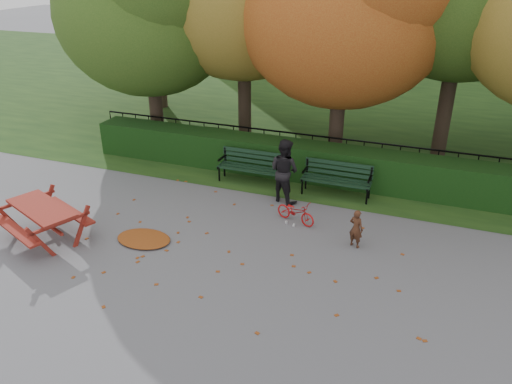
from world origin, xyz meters
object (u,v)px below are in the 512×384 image
(tree_a, at_px, (151,0))
(child, at_px, (356,228))
(bicycle, at_px, (296,212))
(bench_right, at_px, (337,177))
(bench_left, at_px, (251,164))
(adult, at_px, (284,171))
(picnic_table, at_px, (42,214))

(tree_a, bearing_deg, child, -30.61)
(bicycle, bearing_deg, bench_right, 1.43)
(tree_a, distance_m, bench_left, 5.89)
(child, bearing_deg, bench_right, -46.94)
(adult, height_order, bicycle, adult)
(child, height_order, adult, adult)
(bench_right, height_order, adult, adult)
(bench_right, height_order, picnic_table, bench_right)
(bench_left, height_order, bicycle, bench_left)
(bench_right, distance_m, adult, 1.47)
(adult, distance_m, bicycle, 1.31)
(picnic_table, bearing_deg, tree_a, 118.58)
(bench_left, distance_m, picnic_table, 5.50)
(picnic_table, bearing_deg, adult, 62.23)
(adult, bearing_deg, bench_right, -123.97)
(picnic_table, bearing_deg, child, 39.98)
(bench_right, xyz_separation_m, adult, (-1.20, -0.80, 0.31))
(child, relative_size, bicycle, 0.85)
(bench_right, xyz_separation_m, child, (0.94, -2.40, -0.08))
(child, bearing_deg, tree_a, -8.94)
(bench_left, height_order, bench_right, same)
(bench_left, xyz_separation_m, child, (3.34, -2.40, -0.08))
(picnic_table, bearing_deg, bench_left, 76.83)
(picnic_table, height_order, child, child)
(tree_a, relative_size, adult, 4.49)
(bicycle, bearing_deg, adult, 50.61)
(bench_right, bearing_deg, adult, -146.19)
(tree_a, distance_m, child, 9.34)
(picnic_table, distance_m, bicycle, 5.69)
(tree_a, relative_size, bench_left, 4.16)
(tree_a, xyz_separation_m, bench_left, (3.89, -1.88, -4.00))
(bench_left, distance_m, child, 4.11)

